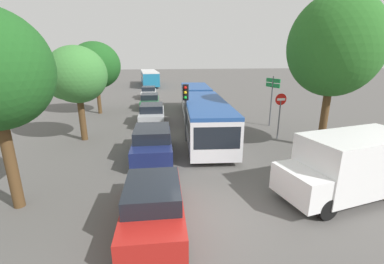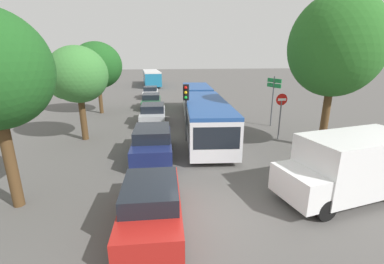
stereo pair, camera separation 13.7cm
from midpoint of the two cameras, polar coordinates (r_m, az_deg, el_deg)
The scene contains 15 objects.
ground_plane at distance 8.69m, azimuth 4.34°, elevation -18.11°, with size 200.00×200.00×0.00m, color #565451.
articulated_bus at distance 19.01m, azimuth 1.65°, elevation 5.63°, with size 3.93×16.06×2.36m.
city_bus_rear at distance 47.06m, azimuth -9.56°, elevation 11.99°, with size 3.23×11.84×2.52m.
queued_car_red at distance 8.06m, azimuth -9.09°, elevation -15.27°, with size 1.91×4.14×1.41m.
queued_car_navy at distance 13.15m, azimuth -9.05°, elevation -2.14°, with size 2.08×4.51×1.54m.
queued_car_silver at distance 19.85m, azimuth -9.07°, elevation 4.10°, with size 2.01×4.35×1.48m.
queued_car_green at distance 25.86m, azimuth -9.48°, elevation 6.86°, with size 1.93×4.17×1.42m.
queued_car_white at distance 32.52m, azimuth -9.69°, elevation 8.75°, with size 1.89×4.09×1.40m.
white_van at distance 10.77m, azimuth 31.62°, elevation -6.13°, with size 5.27×2.83×2.31m.
traffic_light at distance 14.93m, azimuth -1.67°, elevation 7.08°, with size 0.38×0.39×3.40m.
no_entry_sign at distance 16.36m, azimuth 18.73°, elevation 4.83°, with size 0.70×0.08×2.82m.
direction_sign_post at distance 19.37m, azimuth 17.21°, elevation 8.68°, with size 0.41×1.37×3.60m.
tree_left_mid at distance 16.47m, azimuth -24.75°, elevation 11.13°, with size 3.38×3.38×5.55m.
tree_left_far at distance 24.19m, azimuth -20.82°, elevation 13.65°, with size 4.20×4.20×6.17m.
tree_right_near at distance 15.42m, azimuth 28.47°, elevation 15.98°, with size 4.64×4.64×8.00m.
Camera 1 is at (-1.84, -6.93, 4.92)m, focal length 24.00 mm.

